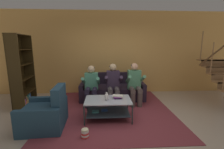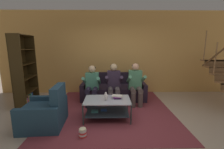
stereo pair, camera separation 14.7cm
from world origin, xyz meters
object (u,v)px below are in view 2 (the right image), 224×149
(person_seated_left, at_px, (92,84))
(person_seated_right, at_px, (136,82))
(armchair, at_px, (45,113))
(popcorn_tub, at_px, (83,132))
(bookshelf, at_px, (24,78))
(vase, at_px, (106,97))
(couch, at_px, (113,90))
(book_stack, at_px, (117,97))
(coffee_table, at_px, (107,106))
(person_seated_middle, at_px, (114,83))

(person_seated_left, distance_m, person_seated_right, 1.27)
(armchair, bearing_deg, popcorn_tub, -26.32)
(person_seated_left, distance_m, bookshelf, 1.94)
(bookshelf, bearing_deg, vase, -21.44)
(person_seated_left, bearing_deg, person_seated_right, 0.27)
(couch, distance_m, vase, 1.55)
(vase, bearing_deg, book_stack, 22.97)
(person_seated_right, height_order, coffee_table, person_seated_right)
(popcorn_tub, bearing_deg, vase, 58.62)
(person_seated_middle, xyz_separation_m, book_stack, (0.05, -0.85, -0.13))
(person_seated_middle, height_order, popcorn_tub, person_seated_middle)
(person_seated_right, xyz_separation_m, bookshelf, (-3.21, -0.04, 0.17))
(vase, bearing_deg, couch, 82.05)
(couch, xyz_separation_m, coffee_table, (-0.19, -1.45, 0.05))
(coffee_table, bearing_deg, bookshelf, 159.86)
(person_seated_middle, bearing_deg, popcorn_tub, -110.90)
(book_stack, xyz_separation_m, bookshelf, (-2.62, 0.82, 0.30))
(couch, relative_size, vase, 11.02)
(vase, relative_size, book_stack, 0.70)
(vase, bearing_deg, armchair, -168.26)
(vase, xyz_separation_m, book_stack, (0.26, 0.11, -0.04))
(coffee_table, xyz_separation_m, popcorn_tub, (-0.45, -0.75, -0.22))
(armchair, bearing_deg, coffee_table, 13.74)
(couch, xyz_separation_m, book_stack, (0.05, -1.40, 0.25))
(person_seated_middle, xyz_separation_m, person_seated_right, (0.64, 0.00, 0.01))
(person_seated_left, bearing_deg, bookshelf, -179.02)
(book_stack, relative_size, popcorn_tub, 1.40)
(couch, xyz_separation_m, bookshelf, (-2.57, -0.58, 0.55))
(couch, bearing_deg, person_seated_right, -40.41)
(person_seated_right, distance_m, armchair, 2.49)
(coffee_table, height_order, vase, vase)
(book_stack, xyz_separation_m, armchair, (-1.55, -0.38, -0.23))
(couch, height_order, person_seated_right, person_seated_right)
(couch, distance_m, person_seated_middle, 0.66)
(vase, bearing_deg, person_seated_left, 113.90)
(person_seated_left, distance_m, coffee_table, 1.06)
(person_seated_right, bearing_deg, person_seated_middle, -179.91)
(coffee_table, height_order, bookshelf, bookshelf)
(person_seated_right, height_order, vase, person_seated_right)
(couch, relative_size, person_seated_middle, 1.70)
(person_seated_left, relative_size, book_stack, 4.31)
(popcorn_tub, bearing_deg, person_seated_right, 52.58)
(couch, distance_m, person_seated_left, 0.91)
(coffee_table, relative_size, bookshelf, 0.53)
(person_seated_left, relative_size, coffee_table, 1.07)
(person_seated_middle, bearing_deg, person_seated_right, 0.09)
(coffee_table, xyz_separation_m, vase, (-0.02, -0.05, 0.24))
(book_stack, xyz_separation_m, popcorn_tub, (-0.69, -0.81, -0.42))
(person_seated_left, relative_size, person_seated_middle, 0.95)
(armchair, bearing_deg, couch, 49.89)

